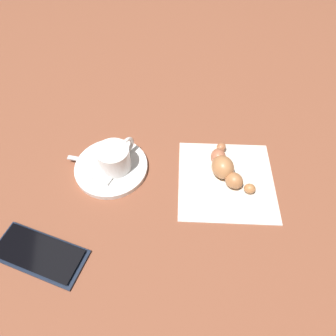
% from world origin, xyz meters
% --- Properties ---
extents(ground_plane, '(1.80, 1.80, 0.00)m').
position_xyz_m(ground_plane, '(0.00, 0.00, 0.00)').
color(ground_plane, brown).
extents(saucer, '(0.14, 0.14, 0.01)m').
position_xyz_m(saucer, '(0.11, -0.05, 0.01)').
color(saucer, white).
rests_on(saucer, ground).
extents(espresso_cup, '(0.07, 0.08, 0.05)m').
position_xyz_m(espresso_cup, '(0.10, -0.05, 0.04)').
color(espresso_cup, white).
rests_on(espresso_cup, saucer).
extents(teaspoon, '(0.12, 0.06, 0.01)m').
position_xyz_m(teaspoon, '(0.12, -0.05, 0.01)').
color(teaspoon, silver).
rests_on(teaspoon, saucer).
extents(sugar_packet, '(0.06, 0.05, 0.01)m').
position_xyz_m(sugar_packet, '(0.14, -0.02, 0.01)').
color(sugar_packet, white).
rests_on(sugar_packet, saucer).
extents(napkin, '(0.22, 0.22, 0.00)m').
position_xyz_m(napkin, '(-0.11, 0.01, 0.00)').
color(napkin, silver).
rests_on(napkin, ground).
extents(croissant, '(0.08, 0.13, 0.04)m').
position_xyz_m(croissant, '(-0.11, -0.00, 0.02)').
color(croissant, '#AE6943').
rests_on(croissant, napkin).
extents(cell_phone, '(0.17, 0.13, 0.01)m').
position_xyz_m(cell_phone, '(0.23, 0.11, 0.01)').
color(cell_phone, '#172033').
rests_on(cell_phone, ground).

